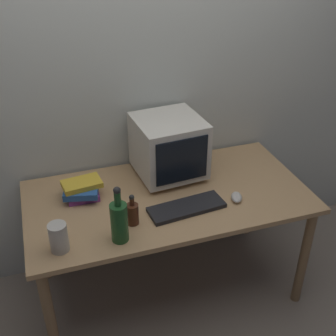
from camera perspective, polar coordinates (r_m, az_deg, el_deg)
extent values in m
plane|color=gray|center=(2.97, 0.00, -15.35)|extent=(6.00, 6.00, 0.00)
cube|color=beige|center=(2.65, -3.23, 11.15)|extent=(4.00, 0.08, 2.50)
cube|color=tan|center=(2.49, 0.00, -3.83)|extent=(1.61, 0.82, 0.03)
cylinder|color=olive|center=(2.41, -15.22, -18.85)|extent=(0.06, 0.06, 0.71)
cylinder|color=olive|center=(2.77, 17.47, -11.14)|extent=(0.06, 0.06, 0.71)
cylinder|color=olive|center=(2.92, -16.45, -8.48)|extent=(0.06, 0.06, 0.71)
cylinder|color=olive|center=(3.23, 10.71, -3.34)|extent=(0.06, 0.06, 0.71)
cube|color=beige|center=(2.66, 0.06, -0.53)|extent=(0.30, 0.26, 0.03)
cube|color=beige|center=(2.57, 0.06, 2.97)|extent=(0.41, 0.41, 0.34)
cube|color=black|center=(2.41, 1.86, 0.94)|extent=(0.31, 0.03, 0.27)
cube|color=black|center=(2.37, 2.46, -5.21)|extent=(0.43, 0.19, 0.02)
ellipsoid|color=beige|center=(2.46, 9.01, -3.82)|extent=(0.09, 0.12, 0.04)
cylinder|color=#1E4C23|center=(2.13, -6.44, -7.16)|extent=(0.09, 0.09, 0.21)
cylinder|color=#1E4C23|center=(2.04, -6.67, -4.06)|extent=(0.03, 0.03, 0.07)
sphere|color=#262626|center=(2.01, -6.75, -2.96)|extent=(0.04, 0.04, 0.04)
cylinder|color=#472314|center=(2.25, -4.69, -6.08)|extent=(0.06, 0.06, 0.12)
cylinder|color=#472314|center=(2.20, -4.78, -4.46)|extent=(0.02, 0.02, 0.04)
sphere|color=#262626|center=(2.19, -4.81, -3.86)|extent=(0.03, 0.03, 0.03)
cube|color=#843893|center=(2.49, -11.09, -3.58)|extent=(0.18, 0.13, 0.04)
cube|color=#28569E|center=(2.47, -11.35, -2.90)|extent=(0.22, 0.20, 0.04)
cube|color=gold|center=(2.46, -11.29, -2.06)|extent=(0.23, 0.16, 0.03)
cylinder|color=#B7B2A8|center=(2.14, -14.21, -8.87)|extent=(0.09, 0.09, 0.15)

